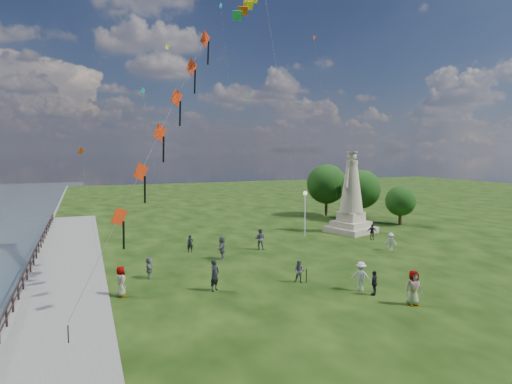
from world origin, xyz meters
name	(u,v)px	position (x,y,z in m)	size (l,w,h in m)	color
waterfront	(44,285)	(-15.24, 8.99, -0.06)	(200.00, 200.00, 1.51)	#303E48
statue	(351,202)	(13.04, 16.38, 3.18)	(5.24, 5.24, 8.43)	#C2B193
lamppost	(305,204)	(7.61, 16.38, 3.25)	(0.42, 0.42, 4.51)	silver
tree_row	(349,188)	(17.98, 24.12, 3.84)	(8.44, 13.58, 6.74)	#382314
person_0	(215,275)	(-5.46, 3.65, 0.97)	(0.71, 0.46, 1.94)	black
person_1	(299,271)	(0.07, 3.16, 0.74)	(0.72, 0.45, 1.49)	#595960
person_2	(361,276)	(2.84, 0.37, 0.89)	(1.15, 0.60, 1.79)	silver
person_3	(374,283)	(3.07, -0.61, 0.73)	(0.86, 0.44, 1.47)	black
person_4	(413,288)	(4.05, -2.75, 0.97)	(0.95, 0.58, 1.95)	#595960
person_5	(149,268)	(-8.80, 7.77, 0.72)	(1.34, 0.58, 1.44)	#595960
person_6	(190,244)	(-4.55, 13.97, 0.73)	(0.53, 0.35, 1.46)	black
person_7	(260,239)	(1.29, 12.78, 0.93)	(0.90, 0.56, 1.85)	#595960
person_8	(391,242)	(11.49, 8.19, 0.77)	(0.99, 0.51, 1.53)	silver
person_9	(372,232)	(12.76, 12.45, 0.76)	(0.89, 0.45, 1.51)	black
person_10	(121,281)	(-10.84, 4.72, 0.90)	(0.88, 0.54, 1.81)	#595960
person_11	(222,248)	(-2.75, 10.83, 0.91)	(1.70, 0.73, 1.83)	#595960
red_kite_train	(167,121)	(-7.98, 4.61, 10.25)	(9.26, 9.35, 16.54)	black
small_kites	(214,98)	(0.80, 24.70, 14.21)	(27.70, 16.22, 25.29)	teal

